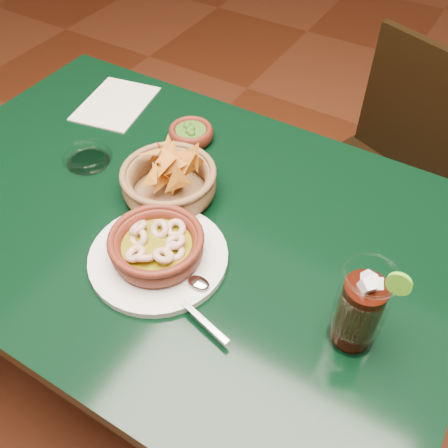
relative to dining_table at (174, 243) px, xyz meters
The scene contains 9 objects.
ground 0.65m from the dining_table, ahead, with size 7.00×7.00×0.00m, color #471C0C.
dining_table is the anchor object (origin of this frame).
dining_chair 0.77m from the dining_table, 69.00° to the left, with size 0.50×0.50×0.84m.
shrimp_plate 0.18m from the dining_table, 64.87° to the right, with size 0.34×0.26×0.07m.
chip_basket 0.15m from the dining_table, 126.27° to the left, with size 0.23×0.23×0.14m.
guacamole_ramekin 0.27m from the dining_table, 113.80° to the left, with size 0.12×0.12×0.04m.
cola_drink 0.47m from the dining_table, 11.06° to the right, with size 0.17×0.17×0.19m.
glass_ashtray 0.28m from the dining_table, behind, with size 0.12×0.12×0.03m.
paper_menu 0.44m from the dining_table, 144.86° to the left, with size 0.20×0.24×0.00m.
Camera 1 is at (0.47, -0.56, 1.49)m, focal length 40.00 mm.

